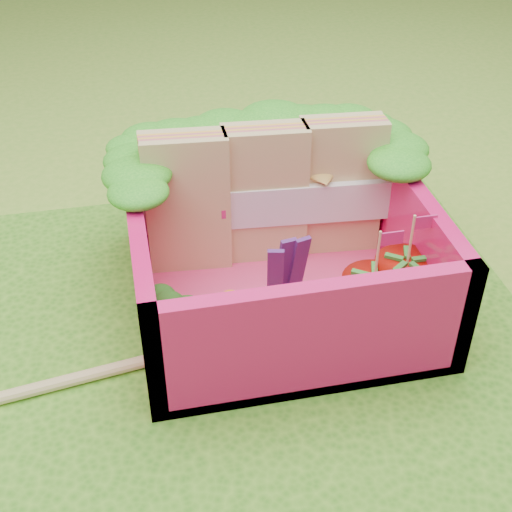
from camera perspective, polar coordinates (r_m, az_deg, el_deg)
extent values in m
plane|color=#73B031|center=(3.14, -0.64, -7.72)|extent=(14.00, 14.00, 0.00)
cube|color=#418C1F|center=(3.13, -0.64, -7.53)|extent=(2.60, 2.60, 0.03)
cube|color=#ED3C76|center=(3.37, 1.70, -2.86)|extent=(1.30, 1.30, 0.05)
cube|color=#EC1362|center=(3.71, -0.41, 6.06)|extent=(1.30, 0.07, 0.55)
cube|color=#EC1362|center=(2.76, 4.73, -6.82)|extent=(1.30, 0.07, 0.55)
cube|color=#EC1362|center=(3.15, -9.17, -0.78)|extent=(0.07, 1.30, 0.55)
cube|color=#EC1362|center=(3.39, 11.96, 1.82)|extent=(0.07, 1.30, 0.55)
ellipsoid|color=#1F901A|center=(3.47, -8.54, 9.56)|extent=(0.30, 0.30, 0.11)
ellipsoid|color=#1F901A|center=(3.48, -6.47, 9.80)|extent=(0.30, 0.30, 0.11)
ellipsoid|color=#1F901A|center=(3.49, -4.40, 10.02)|extent=(0.30, 0.30, 0.11)
ellipsoid|color=#1F901A|center=(3.51, -2.35, 10.23)|extent=(0.30, 0.30, 0.11)
ellipsoid|color=#1F901A|center=(3.53, -0.32, 10.42)|extent=(0.30, 0.30, 0.11)
ellipsoid|color=#1F901A|center=(3.55, 1.70, 10.60)|extent=(0.30, 0.30, 0.11)
ellipsoid|color=#1F901A|center=(3.58, 3.68, 10.77)|extent=(0.30, 0.30, 0.11)
ellipsoid|color=#1F901A|center=(3.61, 5.63, 10.92)|extent=(0.30, 0.30, 0.11)
ellipsoid|color=#1F901A|center=(3.65, 7.55, 11.05)|extent=(0.30, 0.30, 0.11)
ellipsoid|color=#1F901A|center=(3.05, -9.26, 5.38)|extent=(0.27, 0.27, 0.10)
ellipsoid|color=#1F901A|center=(3.17, -9.45, 6.67)|extent=(0.27, 0.27, 0.10)
ellipsoid|color=#1F901A|center=(3.29, -9.63, 7.85)|extent=(0.27, 0.27, 0.10)
ellipsoid|color=#1F901A|center=(3.42, -9.80, 8.96)|extent=(0.27, 0.27, 0.10)
ellipsoid|color=#1F901A|center=(3.28, 11.48, 7.50)|extent=(0.27, 0.27, 0.10)
ellipsoid|color=#1F901A|center=(3.39, 10.62, 8.65)|extent=(0.27, 0.27, 0.10)
ellipsoid|color=#1F901A|center=(3.51, 9.82, 9.72)|extent=(0.27, 0.27, 0.10)
ellipsoid|color=#1F901A|center=(3.62, 9.06, 10.72)|extent=(0.27, 0.27, 0.10)
cube|color=tan|center=(3.33, -5.55, 4.31)|extent=(0.40, 0.18, 0.69)
cube|color=tan|center=(3.38, 0.70, 5.02)|extent=(0.40, 0.18, 0.69)
cube|color=tan|center=(3.47, 6.71, 5.64)|extent=(0.40, 0.18, 0.69)
cube|color=silver|center=(3.40, 0.69, 4.53)|extent=(1.25, 0.27, 0.20)
cylinder|color=#6CA750|center=(3.02, -6.18, -6.33)|extent=(0.12, 0.12, 0.13)
ellipsoid|color=#184C14|center=(2.94, -6.34, -4.57)|extent=(0.34, 0.34, 0.12)
cylinder|color=orange|center=(2.96, -3.26, -5.67)|extent=(0.07, 0.07, 0.25)
cylinder|color=orange|center=(3.02, -2.02, -4.80)|extent=(0.07, 0.07, 0.23)
cube|color=#4B1C62|center=(3.09, 1.54, -1.92)|extent=(0.07, 0.03, 0.38)
cube|color=#4B1C62|center=(3.15, 2.29, -1.10)|extent=(0.07, 0.03, 0.38)
cube|color=#4B1C62|center=(3.16, 3.34, -1.01)|extent=(0.07, 0.04, 0.38)
cone|color=red|center=(3.09, 9.21, -3.82)|extent=(0.27, 0.27, 0.27)
cylinder|color=#E1BC7F|center=(2.93, 9.70, 0.01)|extent=(0.01, 0.01, 0.24)
cube|color=#D3236F|center=(2.90, 10.78, 1.40)|extent=(0.10, 0.01, 0.06)
cone|color=red|center=(3.19, 11.71, -2.51)|extent=(0.28, 0.28, 0.28)
cylinder|color=#E1BC7F|center=(3.04, 12.31, 1.30)|extent=(0.01, 0.01, 0.24)
cube|color=#D3236F|center=(3.01, 13.38, 2.65)|extent=(0.10, 0.01, 0.06)
cube|color=#5CB137|center=(3.43, 10.03, -1.53)|extent=(0.33, 0.16, 0.05)
cube|color=#5CB137|center=(3.28, 11.32, -3.82)|extent=(0.32, 0.19, 0.05)
cube|color=#5CB137|center=(3.13, 6.24, -5.57)|extent=(0.18, 0.32, 0.05)
cube|color=#5CB137|center=(3.06, 1.93, -6.50)|extent=(0.23, 0.31, 0.05)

